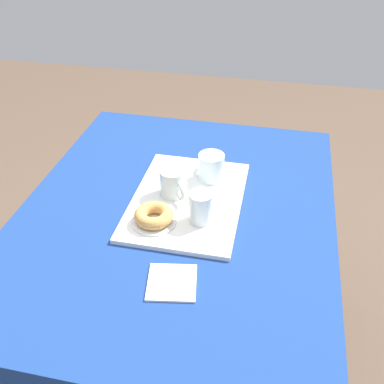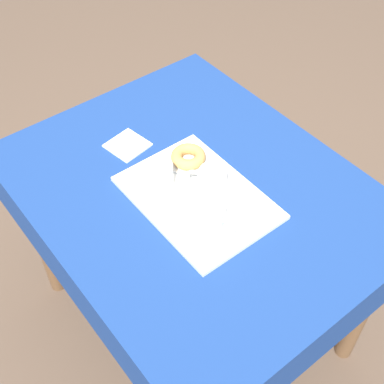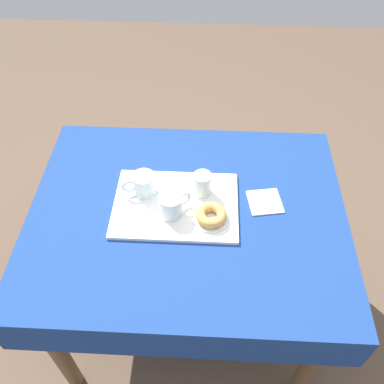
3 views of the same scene
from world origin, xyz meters
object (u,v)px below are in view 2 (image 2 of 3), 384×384
at_px(dining_table, 195,210).
at_px(donut_plate_left, 188,162).
at_px(tea_mug_right, 212,182).
at_px(paper_napkin, 127,145).
at_px(water_glass_near, 162,177).
at_px(serving_tray, 197,198).
at_px(tea_mug_left, 211,220).
at_px(sugar_donut_left, 188,157).

bearing_deg(dining_table, donut_plate_left, -26.25).
distance_m(tea_mug_right, paper_napkin, 0.35).
xyz_separation_m(tea_mug_right, donut_plate_left, (0.14, -0.02, -0.04)).
height_order(water_glass_near, paper_napkin, water_glass_near).
bearing_deg(tea_mug_right, dining_table, 21.54).
distance_m(serving_tray, tea_mug_left, 0.14).
bearing_deg(serving_tray, tea_mug_left, 157.40).
bearing_deg(paper_napkin, tea_mug_left, 177.95).
bearing_deg(donut_plate_left, water_glass_near, 105.93).
bearing_deg(donut_plate_left, dining_table, 153.75).
bearing_deg(tea_mug_right, water_glass_near, 44.95).
height_order(tea_mug_left, paper_napkin, tea_mug_left).
height_order(dining_table, serving_tray, serving_tray).
relative_size(serving_tray, tea_mug_right, 4.06).
bearing_deg(donut_plate_left, tea_mug_left, 155.00).
height_order(tea_mug_right, sugar_donut_left, tea_mug_right).
distance_m(donut_plate_left, sugar_donut_left, 0.02).
distance_m(tea_mug_right, donut_plate_left, 0.15).
xyz_separation_m(serving_tray, donut_plate_left, (0.13, -0.07, 0.01)).
distance_m(dining_table, paper_napkin, 0.31).
bearing_deg(water_glass_near, paper_napkin, -6.21).
distance_m(serving_tray, sugar_donut_left, 0.15).
relative_size(donut_plate_left, sugar_donut_left, 1.14).
bearing_deg(dining_table, tea_mug_left, 155.68).
height_order(dining_table, paper_napkin, paper_napkin).
distance_m(dining_table, donut_plate_left, 0.16).
bearing_deg(tea_mug_right, tea_mug_left, 139.08).
height_order(tea_mug_left, sugar_donut_left, tea_mug_left).
bearing_deg(dining_table, paper_napkin, 11.51).
bearing_deg(dining_table, water_glass_near, 58.57).
bearing_deg(donut_plate_left, tea_mug_right, 171.27).
xyz_separation_m(tea_mug_right, sugar_donut_left, (0.14, -0.02, -0.02)).
bearing_deg(serving_tray, water_glass_near, 32.31).
height_order(tea_mug_left, tea_mug_right, same).
height_order(serving_tray, sugar_donut_left, sugar_donut_left).
relative_size(serving_tray, donut_plate_left, 3.61).
bearing_deg(dining_table, tea_mug_right, -158.46).
height_order(dining_table, sugar_donut_left, sugar_donut_left).
height_order(dining_table, tea_mug_right, tea_mug_right).
height_order(tea_mug_right, water_glass_near, water_glass_near).
bearing_deg(water_glass_near, sugar_donut_left, -74.07).
relative_size(serving_tray, tea_mug_left, 3.69).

